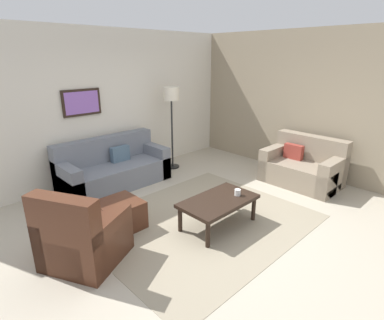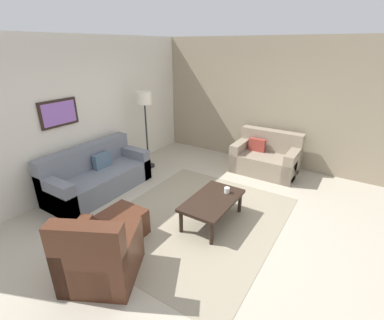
{
  "view_description": "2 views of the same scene",
  "coord_description": "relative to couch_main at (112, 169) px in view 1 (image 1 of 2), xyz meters",
  "views": [
    {
      "loc": [
        -2.86,
        -2.78,
        2.32
      ],
      "look_at": [
        0.22,
        0.4,
        0.8
      ],
      "focal_mm": 28.78,
      "sensor_mm": 36.0,
      "label": 1
    },
    {
      "loc": [
        -3.21,
        -1.98,
        2.62
      ],
      "look_at": [
        0.28,
        0.24,
        0.89
      ],
      "focal_mm": 25.87,
      "sensor_mm": 36.0,
      "label": 2
    }
  ],
  "objects": [
    {
      "name": "ground_plane",
      "position": [
        0.19,
        -2.11,
        -0.3
      ],
      "size": [
        8.0,
        8.0,
        0.0
      ],
      "primitive_type": "plane",
      "color": "#B2A893"
    },
    {
      "name": "rear_partition",
      "position": [
        0.19,
        0.49,
        1.1
      ],
      "size": [
        6.0,
        0.12,
        2.8
      ],
      "primitive_type": "cube",
      "color": "silver",
      "rests_on": "ground_plane"
    },
    {
      "name": "stone_feature_panel",
      "position": [
        3.19,
        -2.11,
        1.1
      ],
      "size": [
        0.12,
        5.2,
        2.8
      ],
      "primitive_type": "cube",
      "color": "gray",
      "rests_on": "ground_plane"
    },
    {
      "name": "area_rug",
      "position": [
        0.19,
        -2.11,
        -0.3
      ],
      "size": [
        3.05,
        2.53,
        0.01
      ],
      "primitive_type": "cube",
      "color": "gray",
      "rests_on": "ground_plane"
    },
    {
      "name": "couch_main",
      "position": [
        0.0,
        0.0,
        0.0
      ],
      "size": [
        1.97,
        0.86,
        0.88
      ],
      "color": "slate",
      "rests_on": "ground_plane"
    },
    {
      "name": "couch_loveseat",
      "position": [
        2.64,
        -2.45,
        0.0
      ],
      "size": [
        0.88,
        1.35,
        0.88
      ],
      "color": "gray",
      "rests_on": "ground_plane"
    },
    {
      "name": "armchair_leather",
      "position": [
        -1.47,
        -1.83,
        0.01
      ],
      "size": [
        1.08,
        1.08,
        0.95
      ],
      "color": "#4C2819",
      "rests_on": "ground_plane"
    },
    {
      "name": "ottoman",
      "position": [
        -0.74,
        -1.45,
        -0.1
      ],
      "size": [
        0.56,
        0.56,
        0.4
      ],
      "primitive_type": "cube",
      "color": "#4C2819",
      "rests_on": "ground_plane"
    },
    {
      "name": "coffee_table",
      "position": [
        0.29,
        -2.37,
        0.06
      ],
      "size": [
        1.1,
        0.64,
        0.41
      ],
      "color": "black",
      "rests_on": "ground_plane"
    },
    {
      "name": "cup",
      "position": [
        0.59,
        -2.47,
        0.16
      ],
      "size": [
        0.09,
        0.09,
        0.09
      ],
      "primitive_type": "cylinder",
      "color": "white",
      "rests_on": "coffee_table"
    },
    {
      "name": "lamp_standing",
      "position": [
        1.41,
        -0.08,
        1.11
      ],
      "size": [
        0.32,
        0.32,
        1.71
      ],
      "color": "black",
      "rests_on": "ground_plane"
    },
    {
      "name": "framed_artwork",
      "position": [
        -0.26,
        0.4,
        1.22
      ],
      "size": [
        0.7,
        0.04,
        0.46
      ],
      "color": "black"
    }
  ]
}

